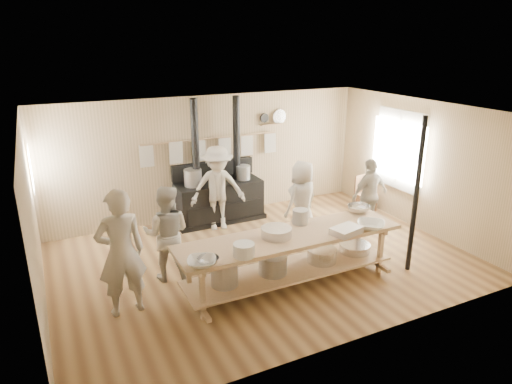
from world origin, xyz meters
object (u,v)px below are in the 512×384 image
cook_right (370,195)px  prep_table (289,255)px  stove (218,197)px  cook_far_left (121,253)px  cook_by_window (218,188)px  cook_left (167,233)px  roasting_pan (346,230)px  chair (365,201)px  cook_center (302,200)px

cook_right → prep_table: bearing=20.7°
cook_right → stove: bearing=-40.7°
cook_far_left → cook_by_window: cook_far_left is taller
cook_left → roasting_pan: 2.81m
stove → prep_table: size_ratio=0.72×
cook_right → roasting_pan: bearing=37.1°
cook_far_left → cook_left: 1.07m
stove → chair: bearing=-16.7°
cook_far_left → cook_right: bearing=-174.3°
prep_table → cook_center: bearing=52.8°
prep_table → cook_right: bearing=25.2°
cook_left → cook_right: size_ratio=1.05×
stove → cook_left: stove is taller
cook_center → chair: 2.19m
cook_left → chair: size_ratio=1.96×
roasting_pan → prep_table: bearing=157.8°
prep_table → cook_left: (-1.64, 1.04, 0.27)m
cook_center → cook_by_window: (-1.28, 1.12, 0.09)m
cook_far_left → cook_by_window: size_ratio=1.07×
prep_table → cook_by_window: size_ratio=2.09×
prep_table → cook_by_window: (-0.17, 2.58, 0.34)m
cook_far_left → chair: size_ratio=2.30×
stove → cook_right: stove is taller
chair → cook_center: bearing=-173.4°
prep_table → cook_left: size_ratio=2.29×
stove → roasting_pan: (0.81, -3.35, 0.38)m
prep_table → roasting_pan: roasting_pan is taller
cook_far_left → cook_center: cook_far_left is taller
cook_far_left → roasting_pan: 3.34m
stove → cook_by_window: (-0.17, -0.43, 0.34)m
stove → cook_by_window: size_ratio=1.51×
stove → cook_by_window: bearing=-111.6°
cook_far_left → roasting_pan: cook_far_left is taller
roasting_pan → cook_center: bearing=80.4°
cook_far_left → cook_by_window: (2.29, 2.22, -0.06)m
cook_far_left → cook_center: 3.75m
stove → chair: size_ratio=3.24×
cook_right → cook_by_window: bearing=-32.1°
stove → cook_far_left: bearing=-132.8°
roasting_pan → cook_by_window: bearing=108.6°
stove → cook_left: bearing=-129.7°
cook_center → cook_left: bearing=-8.7°
prep_table → chair: (3.16, 2.07, -0.28)m
cook_right → chair: cook_right is taller
cook_right → roasting_pan: (-1.70, -1.51, 0.16)m
cook_by_window → cook_left: bearing=-123.7°
cook_by_window → chair: bearing=1.0°
cook_center → cook_right: bearing=151.0°
stove → roasting_pan: size_ratio=5.56×
roasting_pan → cook_left: bearing=150.9°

